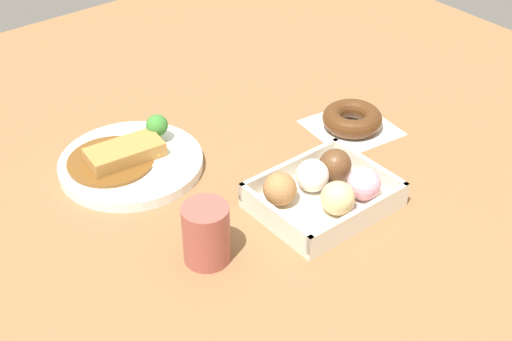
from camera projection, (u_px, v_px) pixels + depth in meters
ground_plane at (262, 181)px, 1.17m from camera, size 1.60×1.60×0.00m
curry_plate at (130, 160)px, 1.19m from camera, size 0.24×0.24×0.07m
donut_box at (325, 190)px, 1.10m from camera, size 0.20×0.16×0.06m
chocolate_ring_donut at (352, 119)px, 1.28m from camera, size 0.16×0.16×0.04m
coffee_mug at (206, 234)px, 0.99m from camera, size 0.07×0.07×0.09m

